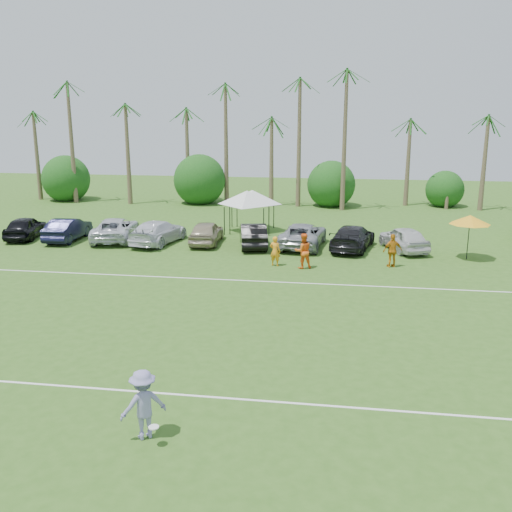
# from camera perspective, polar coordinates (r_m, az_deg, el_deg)

# --- Properties ---
(ground) EXTENTS (120.00, 120.00, 0.00)m
(ground) POSITION_cam_1_polar(r_m,az_deg,el_deg) (16.90, -17.81, -15.66)
(ground) COLOR #325A1B
(ground) RESTS_ON ground
(field_lines) EXTENTS (80.00, 12.10, 0.01)m
(field_lines) POSITION_cam_1_polar(r_m,az_deg,el_deg) (23.60, -9.25, -6.34)
(field_lines) COLOR white
(field_lines) RESTS_ON ground
(palm_tree_0) EXTENTS (2.40, 2.40, 8.90)m
(palm_tree_0) POSITION_cam_1_polar(r_m,az_deg,el_deg) (58.66, -21.52, 12.56)
(palm_tree_0) COLOR brown
(palm_tree_0) RESTS_ON ground
(palm_tree_1) EXTENTS (2.40, 2.40, 9.90)m
(palm_tree_1) POSITION_cam_1_polar(r_m,az_deg,el_deg) (56.35, -17.06, 13.77)
(palm_tree_1) COLOR brown
(palm_tree_1) RESTS_ON ground
(palm_tree_2) EXTENTS (2.40, 2.40, 10.90)m
(palm_tree_2) POSITION_cam_1_polar(r_m,az_deg,el_deg) (54.42, -12.21, 14.98)
(palm_tree_2) COLOR brown
(palm_tree_2) RESTS_ON ground
(palm_tree_3) EXTENTS (2.40, 2.40, 11.90)m
(palm_tree_3) POSITION_cam_1_polar(r_m,az_deg,el_deg) (53.18, -8.06, 16.09)
(palm_tree_3) COLOR brown
(palm_tree_3) RESTS_ON ground
(palm_tree_4) EXTENTS (2.40, 2.40, 8.90)m
(palm_tree_4) POSITION_cam_1_polar(r_m,az_deg,el_deg) (52.16, -3.62, 13.40)
(palm_tree_4) COLOR brown
(palm_tree_4) RESTS_ON ground
(palm_tree_5) EXTENTS (2.40, 2.40, 9.90)m
(palm_tree_5) POSITION_cam_1_polar(r_m,az_deg,el_deg) (51.46, 0.86, 14.38)
(palm_tree_5) COLOR brown
(palm_tree_5) RESTS_ON ground
(palm_tree_6) EXTENTS (2.40, 2.40, 10.90)m
(palm_tree_6) POSITION_cam_1_polar(r_m,az_deg,el_deg) (51.08, 5.48, 15.29)
(palm_tree_6) COLOR brown
(palm_tree_6) RESTS_ON ground
(palm_tree_7) EXTENTS (2.40, 2.40, 11.90)m
(palm_tree_7) POSITION_cam_1_polar(r_m,az_deg,el_deg) (51.03, 10.17, 16.10)
(palm_tree_7) COLOR brown
(palm_tree_7) RESTS_ON ground
(palm_tree_8) EXTENTS (2.40, 2.40, 8.90)m
(palm_tree_8) POSITION_cam_1_polar(r_m,az_deg,el_deg) (51.34, 15.77, 12.90)
(palm_tree_8) COLOR brown
(palm_tree_8) RESTS_ON ground
(palm_tree_9) EXTENTS (2.40, 2.40, 9.90)m
(palm_tree_9) POSITION_cam_1_polar(r_m,az_deg,el_deg) (52.15, 21.44, 13.43)
(palm_tree_9) COLOR brown
(palm_tree_9) RESTS_ON ground
(bush_tree_0) EXTENTS (4.00, 4.00, 4.00)m
(bush_tree_0) POSITION_cam_1_polar(r_m,az_deg,el_deg) (58.48, -17.96, 7.25)
(bush_tree_0) COLOR brown
(bush_tree_0) RESTS_ON ground
(bush_tree_1) EXTENTS (4.00, 4.00, 4.00)m
(bush_tree_1) POSITION_cam_1_polar(r_m,az_deg,el_deg) (53.97, -5.40, 7.34)
(bush_tree_1) COLOR brown
(bush_tree_1) RESTS_ON ground
(bush_tree_2) EXTENTS (4.00, 4.00, 4.00)m
(bush_tree_2) POSITION_cam_1_polar(r_m,az_deg,el_deg) (52.39, 7.55, 7.08)
(bush_tree_2) COLOR brown
(bush_tree_2) RESTS_ON ground
(bush_tree_3) EXTENTS (4.00, 4.00, 4.00)m
(bush_tree_3) POSITION_cam_1_polar(r_m,az_deg,el_deg) (53.15, 18.46, 6.57)
(bush_tree_3) COLOR brown
(bush_tree_3) RESTS_ON ground
(sideline_player_a) EXTENTS (0.68, 0.52, 1.65)m
(sideline_player_a) POSITION_cam_1_polar(r_m,az_deg,el_deg) (31.15, 1.92, 0.49)
(sideline_player_a) COLOR orange
(sideline_player_a) RESTS_ON ground
(sideline_player_b) EXTENTS (1.13, 1.01, 1.92)m
(sideline_player_b) POSITION_cam_1_polar(r_m,az_deg,el_deg) (30.73, 4.73, 0.51)
(sideline_player_b) COLOR orange
(sideline_player_b) RESTS_ON ground
(sideline_player_c) EXTENTS (1.17, 0.81, 1.84)m
(sideline_player_c) POSITION_cam_1_polar(r_m,az_deg,el_deg) (31.75, 13.49, 0.53)
(sideline_player_c) COLOR orange
(sideline_player_c) RESTS_ON ground
(canopy_tent_left) EXTENTS (4.20, 4.20, 3.40)m
(canopy_tent_left) POSITION_cam_1_polar(r_m,az_deg,el_deg) (39.75, -0.90, 6.56)
(canopy_tent_left) COLOR black
(canopy_tent_left) RESTS_ON ground
(canopy_tent_right) EXTENTS (4.20, 4.20, 3.40)m
(canopy_tent_right) POSITION_cam_1_polar(r_m,az_deg,el_deg) (40.01, -0.37, 6.61)
(canopy_tent_right) COLOR black
(canopy_tent_right) RESTS_ON ground
(market_umbrella) EXTENTS (2.30, 2.30, 2.56)m
(market_umbrella) POSITION_cam_1_polar(r_m,az_deg,el_deg) (34.45, 20.62, 3.41)
(market_umbrella) COLOR black
(market_umbrella) RESTS_ON ground
(frisbee_player) EXTENTS (1.39, 1.27, 1.88)m
(frisbee_player) POSITION_cam_1_polar(r_m,az_deg,el_deg) (15.38, -11.20, -14.35)
(frisbee_player) COLOR #8883B9
(frisbee_player) RESTS_ON ground
(parked_car_0) EXTENTS (2.47, 4.58, 1.48)m
(parked_car_0) POSITION_cam_1_polar(r_m,az_deg,el_deg) (41.01, -22.06, 2.68)
(parked_car_0) COLOR black
(parked_car_0) RESTS_ON ground
(parked_car_1) EXTENTS (1.69, 4.54, 1.48)m
(parked_car_1) POSITION_cam_1_polar(r_m,az_deg,el_deg) (39.41, -18.31, 2.57)
(parked_car_1) COLOR black
(parked_car_1) RESTS_ON ground
(parked_car_2) EXTENTS (3.43, 5.70, 1.48)m
(parked_car_2) POSITION_cam_1_polar(r_m,az_deg,el_deg) (38.58, -13.89, 2.63)
(parked_car_2) COLOR silver
(parked_car_2) RESTS_ON ground
(parked_car_3) EXTENTS (2.95, 5.39, 1.48)m
(parked_car_3) POSITION_cam_1_polar(r_m,az_deg,el_deg) (37.08, -9.75, 2.39)
(parked_car_3) COLOR silver
(parked_car_3) RESTS_ON ground
(parked_car_4) EXTENTS (1.96, 4.43, 1.48)m
(parked_car_4) POSITION_cam_1_polar(r_m,az_deg,el_deg) (36.58, -4.99, 2.38)
(parked_car_4) COLOR tan
(parked_car_4) RESTS_ON ground
(parked_car_5) EXTENTS (2.48, 4.73, 1.48)m
(parked_car_5) POSITION_cam_1_polar(r_m,az_deg,el_deg) (35.67, -0.30, 2.13)
(parked_car_5) COLOR black
(parked_car_5) RESTS_ON ground
(parked_car_6) EXTENTS (2.98, 5.55, 1.48)m
(parked_car_6) POSITION_cam_1_polar(r_m,az_deg,el_deg) (35.78, 4.69, 2.12)
(parked_car_6) COLOR #95979E
(parked_car_6) RESTS_ON ground
(parked_car_7) EXTENTS (3.13, 5.43, 1.48)m
(parked_car_7) POSITION_cam_1_polar(r_m,az_deg,el_deg) (35.49, 9.63, 1.86)
(parked_car_7) COLOR black
(parked_car_7) RESTS_ON ground
(parked_car_8) EXTENTS (3.11, 4.68, 1.48)m
(parked_car_8) POSITION_cam_1_polar(r_m,az_deg,el_deg) (35.78, 14.56, 1.70)
(parked_car_8) COLOR silver
(parked_car_8) RESTS_ON ground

